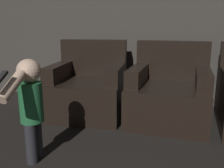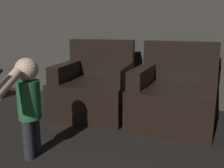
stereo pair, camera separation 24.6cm
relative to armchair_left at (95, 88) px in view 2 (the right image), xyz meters
The scene contains 4 objects.
wall_back 1.31m from the armchair_left, 52.05° to the left, with size 8.40×0.05×2.60m.
armchair_left is the anchor object (origin of this frame).
armchair_middle 1.03m from the armchair_left, ahead, with size 0.93×0.94×0.94m.
person_toddler 1.27m from the armchair_left, 91.33° to the right, with size 0.19×0.60×0.88m.
Camera 2 is at (0.82, 0.92, 1.14)m, focal length 40.00 mm.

